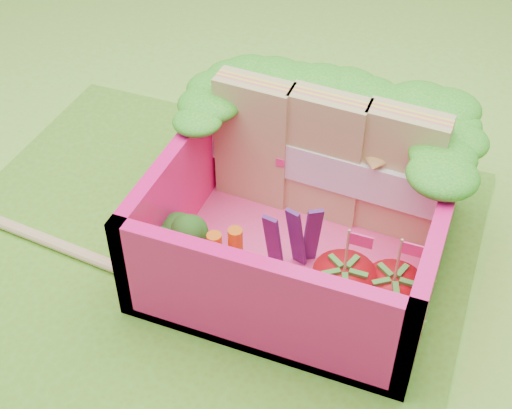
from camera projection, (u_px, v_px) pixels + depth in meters
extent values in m
plane|color=#7FD03A|center=(185.00, 276.00, 3.44)|extent=(14.00, 14.00, 0.00)
cube|color=#629E23|center=(185.00, 274.00, 3.43)|extent=(2.60, 2.60, 0.03)
cube|color=#FF4189|center=(302.00, 251.00, 3.50)|extent=(1.30, 1.30, 0.05)
cube|color=#FF1576|center=(341.00, 140.00, 3.76)|extent=(1.30, 0.07, 0.55)
cube|color=#FF1576|center=(257.00, 308.00, 2.90)|extent=(1.30, 0.07, 0.55)
cube|color=#FF1576|center=(185.00, 183.00, 3.50)|extent=(0.07, 1.30, 0.55)
cube|color=#FF1576|center=(436.00, 247.00, 3.16)|extent=(0.07, 1.30, 0.55)
ellipsoid|color=#1B7F17|center=(250.00, 70.00, 3.65)|extent=(0.30, 0.30, 0.11)
ellipsoid|color=#1B7F17|center=(273.00, 75.00, 3.61)|extent=(0.30, 0.30, 0.11)
ellipsoid|color=#1B7F17|center=(296.00, 80.00, 3.58)|extent=(0.30, 0.30, 0.11)
ellipsoid|color=#1B7F17|center=(320.00, 85.00, 3.55)|extent=(0.30, 0.30, 0.11)
ellipsoid|color=#1B7F17|center=(344.00, 90.00, 3.51)|extent=(0.30, 0.30, 0.11)
ellipsoid|color=#1B7F17|center=(369.00, 95.00, 3.48)|extent=(0.30, 0.30, 0.11)
ellipsoid|color=#1B7F17|center=(394.00, 100.00, 3.44)|extent=(0.30, 0.30, 0.11)
ellipsoid|color=#1B7F17|center=(420.00, 105.00, 3.41)|extent=(0.30, 0.30, 0.11)
ellipsoid|color=#1B7F17|center=(446.00, 110.00, 3.38)|extent=(0.30, 0.30, 0.11)
ellipsoid|color=#1B7F17|center=(197.00, 117.00, 3.33)|extent=(0.27, 0.27, 0.10)
ellipsoid|color=#1B7F17|center=(209.00, 102.00, 3.43)|extent=(0.27, 0.27, 0.10)
ellipsoid|color=#1B7F17|center=(220.00, 87.00, 3.53)|extent=(0.27, 0.27, 0.10)
ellipsoid|color=#1B7F17|center=(231.00, 73.00, 3.63)|extent=(0.27, 0.27, 0.10)
ellipsoid|color=#1B7F17|center=(445.00, 174.00, 3.02)|extent=(0.27, 0.27, 0.10)
ellipsoid|color=#1B7F17|center=(451.00, 155.00, 3.12)|extent=(0.27, 0.27, 0.10)
ellipsoid|color=#1B7F17|center=(456.00, 137.00, 3.22)|extent=(0.27, 0.27, 0.10)
ellipsoid|color=#1B7F17|center=(461.00, 121.00, 3.31)|extent=(0.27, 0.27, 0.10)
cube|color=tan|center=(254.00, 140.00, 3.56)|extent=(0.39, 0.17, 0.68)
cube|color=tan|center=(325.00, 156.00, 3.46)|extent=(0.39, 0.17, 0.68)
cube|color=tan|center=(400.00, 174.00, 3.36)|extent=(0.39, 0.17, 0.68)
cube|color=white|center=(325.00, 162.00, 3.49)|extent=(1.24, 0.24, 0.20)
cylinder|color=#64AC53|center=(182.00, 252.00, 3.37)|extent=(0.12, 0.12, 0.12)
ellipsoid|color=#175516|center=(180.00, 233.00, 3.29)|extent=(0.33, 0.33, 0.12)
cylinder|color=orange|center=(215.00, 255.00, 3.26)|extent=(0.07, 0.07, 0.26)
cylinder|color=orange|center=(236.00, 249.00, 3.30)|extent=(0.07, 0.07, 0.24)
cube|color=#421753|center=(273.00, 243.00, 3.23)|extent=(0.07, 0.03, 0.38)
cube|color=#421753|center=(296.00, 237.00, 3.26)|extent=(0.07, 0.04, 0.38)
cube|color=#421753|center=(312.00, 235.00, 3.27)|extent=(0.07, 0.05, 0.38)
cone|color=red|center=(342.00, 293.00, 3.08)|extent=(0.27, 0.27, 0.27)
cylinder|color=tan|center=(347.00, 251.00, 2.91)|extent=(0.01, 0.01, 0.24)
cube|color=#F8297E|center=(361.00, 240.00, 2.85)|extent=(0.10, 0.01, 0.06)
cone|color=red|center=(391.00, 300.00, 3.06)|extent=(0.25, 0.25, 0.25)
cylinder|color=tan|center=(398.00, 261.00, 2.90)|extent=(0.01, 0.01, 0.24)
cube|color=#F8297E|center=(413.00, 250.00, 2.83)|extent=(0.10, 0.01, 0.06)
cube|color=#64AD36|center=(400.00, 284.00, 3.27)|extent=(0.31, 0.23, 0.05)
cube|color=#64AD36|center=(392.00, 308.00, 3.16)|extent=(0.32, 0.20, 0.05)
cube|color=#64AD36|center=(310.00, 306.00, 3.17)|extent=(0.23, 0.31, 0.05)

